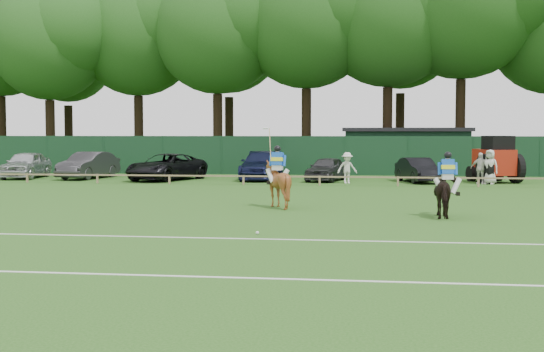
% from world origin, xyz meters
% --- Properties ---
extents(ground, '(160.00, 160.00, 0.00)m').
position_xyz_m(ground, '(0.00, 0.00, 0.00)').
color(ground, '#1E4C14').
rests_on(ground, ground).
extents(horse_dark, '(0.91, 1.88, 1.56)m').
position_xyz_m(horse_dark, '(6.05, 4.56, 0.78)').
color(horse_dark, black).
rests_on(horse_dark, ground).
extents(horse_chestnut, '(1.68, 1.81, 1.74)m').
position_xyz_m(horse_chestnut, '(0.19, 6.84, 0.87)').
color(horse_chestnut, brown).
rests_on(horse_chestnut, ground).
extents(sedan_silver, '(2.41, 4.94, 1.62)m').
position_xyz_m(sedan_silver, '(-16.85, 21.62, 0.81)').
color(sedan_silver, '#B6B9BC').
rests_on(sedan_silver, ground).
extents(sedan_grey, '(2.38, 5.00, 1.58)m').
position_xyz_m(sedan_grey, '(-12.98, 21.73, 0.79)').
color(sedan_grey, '#303032').
rests_on(sedan_grey, ground).
extents(suv_black, '(4.20, 5.99, 1.52)m').
position_xyz_m(suv_black, '(-8.00, 20.95, 0.76)').
color(suv_black, black).
rests_on(suv_black, ground).
extents(sedan_navy, '(2.64, 5.77, 1.64)m').
position_xyz_m(sedan_navy, '(-2.66, 22.22, 0.82)').
color(sedan_navy, '#101535').
rests_on(sedan_navy, ground).
extents(hatch_grey, '(2.56, 4.29, 1.37)m').
position_xyz_m(hatch_grey, '(1.17, 21.42, 0.68)').
color(hatch_grey, '#333235').
rests_on(hatch_grey, ground).
extents(estate_black, '(2.49, 4.33, 1.35)m').
position_xyz_m(estate_black, '(6.22, 21.06, 0.67)').
color(estate_black, black).
rests_on(estate_black, ground).
extents(spectator_left, '(1.21, 0.90, 1.67)m').
position_xyz_m(spectator_left, '(2.37, 19.70, 0.84)').
color(spectator_left, silver).
rests_on(spectator_left, ground).
extents(spectator_mid, '(1.06, 0.64, 1.68)m').
position_xyz_m(spectator_mid, '(9.39, 20.16, 0.84)').
color(spectator_mid, silver).
rests_on(spectator_mid, ground).
extents(spectator_right, '(1.07, 0.97, 1.84)m').
position_xyz_m(spectator_right, '(9.87, 19.98, 0.92)').
color(spectator_right, beige).
rests_on(spectator_right, ground).
extents(rider_dark, '(0.94, 0.38, 1.41)m').
position_xyz_m(rider_dark, '(6.05, 4.55, 1.49)').
color(rider_dark, silver).
rests_on(rider_dark, ground).
extents(rider_chestnut, '(0.93, 0.67, 2.05)m').
position_xyz_m(rider_chestnut, '(0.18, 6.83, 1.64)').
color(rider_chestnut, silver).
rests_on(rider_chestnut, ground).
extents(polo_ball, '(0.09, 0.09, 0.09)m').
position_xyz_m(polo_ball, '(0.51, -0.12, 0.04)').
color(polo_ball, silver).
rests_on(polo_ball, ground).
extents(pitch_lines, '(60.00, 5.10, 0.01)m').
position_xyz_m(pitch_lines, '(0.00, -3.50, 0.01)').
color(pitch_lines, silver).
rests_on(pitch_lines, ground).
extents(pitch_rail, '(62.10, 0.10, 0.50)m').
position_xyz_m(pitch_rail, '(0.00, 18.00, 0.45)').
color(pitch_rail, '#997F5B').
rests_on(pitch_rail, ground).
extents(perimeter_fence, '(92.08, 0.08, 2.50)m').
position_xyz_m(perimeter_fence, '(0.00, 27.00, 1.25)').
color(perimeter_fence, '#14351E').
rests_on(perimeter_fence, ground).
extents(utility_shed, '(8.40, 4.40, 3.04)m').
position_xyz_m(utility_shed, '(6.00, 30.00, 1.54)').
color(utility_shed, '#14331E').
rests_on(utility_shed, ground).
extents(tree_row, '(96.00, 12.00, 21.00)m').
position_xyz_m(tree_row, '(2.00, 35.00, 0.00)').
color(tree_row, '#26561C').
rests_on(tree_row, ground).
extents(tractor, '(2.85, 3.51, 2.56)m').
position_xyz_m(tractor, '(10.37, 21.34, 1.21)').
color(tractor, '#A01F0E').
rests_on(tractor, ground).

